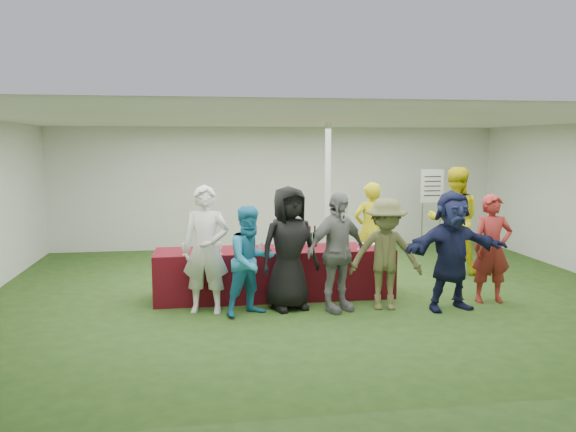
{
  "coord_description": "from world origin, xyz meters",
  "views": [
    {
      "loc": [
        -1.67,
        -8.48,
        2.34
      ],
      "look_at": [
        -0.42,
        -0.17,
        1.25
      ],
      "focal_mm": 35.0,
      "sensor_mm": 36.0,
      "label": 1
    }
  ],
  "objects": [
    {
      "name": "ground",
      "position": [
        0.0,
        0.0,
        0.0
      ],
      "size": [
        60.0,
        60.0,
        0.0
      ],
      "primitive_type": "plane",
      "color": "#284719",
      "rests_on": "ground"
    },
    {
      "name": "tent",
      "position": [
        0.5,
        1.2,
        1.35
      ],
      "size": [
        10.0,
        10.0,
        10.0
      ],
      "color": "white",
      "rests_on": "ground"
    },
    {
      "name": "serving_table",
      "position": [
        -0.62,
        -0.17,
        0.38
      ],
      "size": [
        3.6,
        0.8,
        0.75
      ],
      "primitive_type": "cube",
      "color": "#630D11",
      "rests_on": "ground"
    },
    {
      "name": "wine_bottles",
      "position": [
        0.01,
        -0.03,
        0.87
      ],
      "size": [
        0.65,
        0.14,
        0.32
      ],
      "color": "black",
      "rests_on": "serving_table"
    },
    {
      "name": "wine_glasses",
      "position": [
        -1.06,
        -0.44,
        0.86
      ],
      "size": [
        2.66,
        0.14,
        0.16
      ],
      "color": "silver",
      "rests_on": "serving_table"
    },
    {
      "name": "water_bottle",
      "position": [
        -0.59,
        -0.09,
        0.85
      ],
      "size": [
        0.07,
        0.07,
        0.23
      ],
      "color": "silver",
      "rests_on": "serving_table"
    },
    {
      "name": "bar_towel",
      "position": [
        0.9,
        -0.12,
        0.77
      ],
      "size": [
        0.25,
        0.18,
        0.03
      ],
      "primitive_type": "cube",
      "color": "white",
      "rests_on": "serving_table"
    },
    {
      "name": "dump_bucket",
      "position": [
        1.02,
        -0.39,
        0.84
      ],
      "size": [
        0.21,
        0.21,
        0.18
      ],
      "primitive_type": "cylinder",
      "color": "slate",
      "rests_on": "serving_table"
    },
    {
      "name": "wine_list_sign",
      "position": [
        3.1,
        2.74,
        1.32
      ],
      "size": [
        0.5,
        0.03,
        1.8
      ],
      "color": "slate",
      "rests_on": "ground"
    },
    {
      "name": "staff_pourer",
      "position": [
        1.19,
        0.88,
        0.84
      ],
      "size": [
        0.67,
        0.49,
        1.67
      ],
      "primitive_type": "imported",
      "rotation": [
        0.0,
        0.0,
        3.3
      ],
      "color": "gold",
      "rests_on": "ground"
    },
    {
      "name": "staff_back",
      "position": [
        2.8,
        1.0,
        0.96
      ],
      "size": [
        1.14,
        1.02,
        1.93
      ],
      "primitive_type": "imported",
      "rotation": [
        0.0,
        0.0,
        2.76
      ],
      "color": "yellow",
      "rests_on": "ground"
    },
    {
      "name": "customer_0",
      "position": [
        -1.66,
        -0.8,
        0.89
      ],
      "size": [
        0.72,
        0.55,
        1.77
      ],
      "primitive_type": "imported",
      "rotation": [
        0.0,
        0.0,
        -0.21
      ],
      "color": "silver",
      "rests_on": "ground"
    },
    {
      "name": "customer_1",
      "position": [
        -1.05,
        -1.0,
        0.75
      ],
      "size": [
        0.91,
        0.84,
        1.51
      ],
      "primitive_type": "imported",
      "rotation": [
        0.0,
        0.0,
        0.48
      ],
      "color": "teal",
      "rests_on": "ground"
    },
    {
      "name": "customer_2",
      "position": [
        -0.5,
        -0.8,
        0.88
      ],
      "size": [
        0.97,
        0.77,
        1.75
      ],
      "primitive_type": "imported",
      "rotation": [
        0.0,
        0.0,
        0.27
      ],
      "color": "black",
      "rests_on": "ground"
    },
    {
      "name": "customer_3",
      "position": [
        0.15,
        -0.99,
        0.84
      ],
      "size": [
        1.07,
        0.79,
        1.68
      ],
      "primitive_type": "imported",
      "rotation": [
        0.0,
        0.0,
        0.44
      ],
      "color": "slate",
      "rests_on": "ground"
    },
    {
      "name": "customer_4",
      "position": [
        0.85,
        -1.01,
        0.79
      ],
      "size": [
        1.12,
        0.78,
        1.58
      ],
      "primitive_type": "imported",
      "rotation": [
        0.0,
        0.0,
        -0.2
      ],
      "color": "brown",
      "rests_on": "ground"
    },
    {
      "name": "customer_5",
      "position": [
        1.76,
        -1.17,
        0.85
      ],
      "size": [
        1.62,
        0.7,
        1.69
      ],
      "primitive_type": "imported",
      "rotation": [
        0.0,
        0.0,
        0.13
      ],
      "color": "#161B3E",
      "rests_on": "ground"
    },
    {
      "name": "customer_6",
      "position": [
        2.51,
        -0.9,
        0.8
      ],
      "size": [
        0.62,
        0.44,
        1.6
      ],
      "primitive_type": "imported",
      "rotation": [
        0.0,
        0.0,
        -0.1
      ],
      "color": "maroon",
      "rests_on": "ground"
    }
  ]
}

